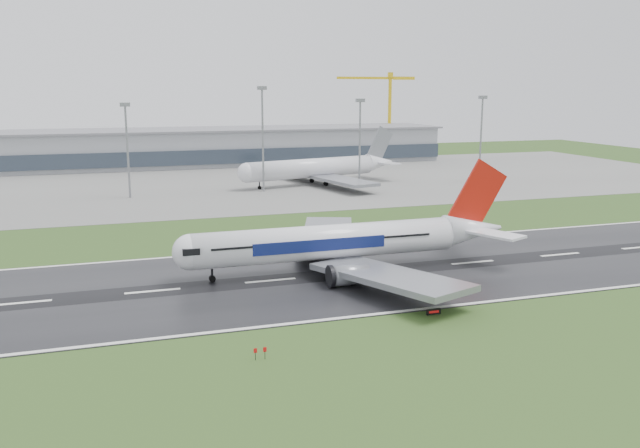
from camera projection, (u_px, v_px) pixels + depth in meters
name	position (u px, v px, depth m)	size (l,w,h in m)	color
ground	(270.00, 281.00, 114.67)	(520.00, 520.00, 0.00)	#284519
runway	(270.00, 281.00, 114.66)	(400.00, 45.00, 0.10)	black
apron	(187.00, 184.00, 231.21)	(400.00, 130.00, 0.08)	slate
terminal	(170.00, 148.00, 285.66)	(240.00, 36.00, 15.00)	gray
main_airliner	(349.00, 220.00, 119.62)	(63.66, 60.62, 18.79)	white
parked_airliner	(317.00, 158.00, 228.63)	(63.77, 59.37, 18.69)	silver
tower_crane	(390.00, 114.00, 330.03)	(41.41, 2.26, 41.14)	gold
runway_sign	(434.00, 312.00, 97.16)	(2.30, 0.26, 1.04)	black
floodmast_2	(128.00, 153.00, 199.12)	(0.64, 0.64, 27.67)	gray
floodmast_3	(263.00, 142.00, 211.21)	(0.64, 0.64, 32.55)	gray
floodmast_4	(360.00, 145.00, 221.63)	(0.64, 0.64, 28.51)	gray
floodmast_5	(481.00, 141.00, 235.47)	(0.64, 0.64, 29.35)	gray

